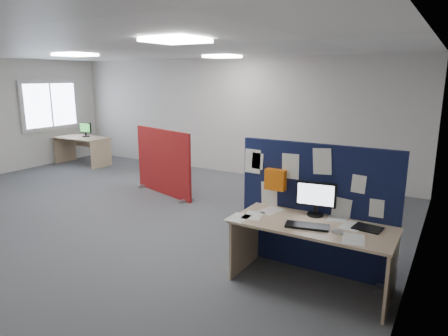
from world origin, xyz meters
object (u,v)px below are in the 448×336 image
at_px(navy_divider, 314,208).
at_px(monitor_main, 316,197).
at_px(office_chair, 293,174).
at_px(monitor_second, 85,129).
at_px(second_desk, 83,144).
at_px(red_divider, 163,163).
at_px(main_desk, 313,238).

distance_m(navy_divider, monitor_main, 0.22).
bearing_deg(office_chair, monitor_second, 161.11).
distance_m(navy_divider, monitor_second, 7.59).
relative_size(monitor_main, second_desk, 0.31).
height_order(navy_divider, red_divider, navy_divider).
distance_m(monitor_second, office_chair, 6.14).
relative_size(monitor_main, red_divider, 0.27).
relative_size(main_desk, office_chair, 1.51).
bearing_deg(monitor_main, red_divider, 146.26).
bearing_deg(main_desk, office_chair, 116.34).
relative_size(navy_divider, main_desk, 1.09).
relative_size(red_divider, office_chair, 1.46).
bearing_deg(navy_divider, second_desk, 159.55).
xyz_separation_m(main_desk, second_desk, (-7.26, 3.02, -0.01)).
xyz_separation_m(monitor_main, second_desk, (-7.20, 2.79, -0.40)).
xyz_separation_m(main_desk, office_chair, (-1.12, 2.27, 0.09)).
distance_m(navy_divider, red_divider, 3.91).
bearing_deg(second_desk, monitor_second, 44.92).
bearing_deg(second_desk, navy_divider, -20.45).
height_order(main_desk, second_desk, same).
bearing_deg(second_desk, monitor_main, -21.17).
xyz_separation_m(second_desk, office_chair, (6.14, -0.75, 0.10)).
distance_m(navy_divider, office_chair, 2.17).
bearing_deg(monitor_second, main_desk, -22.61).
distance_m(main_desk, second_desk, 7.86).
distance_m(second_desk, office_chair, 6.18).
bearing_deg(second_desk, red_divider, -16.75).
bearing_deg(monitor_second, navy_divider, -20.50).
bearing_deg(monitor_main, second_desk, 150.38).
xyz_separation_m(monitor_main, monitor_second, (-7.14, 2.85, -0.01)).
bearing_deg(office_chair, main_desk, -75.01).
height_order(second_desk, office_chair, office_chair).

